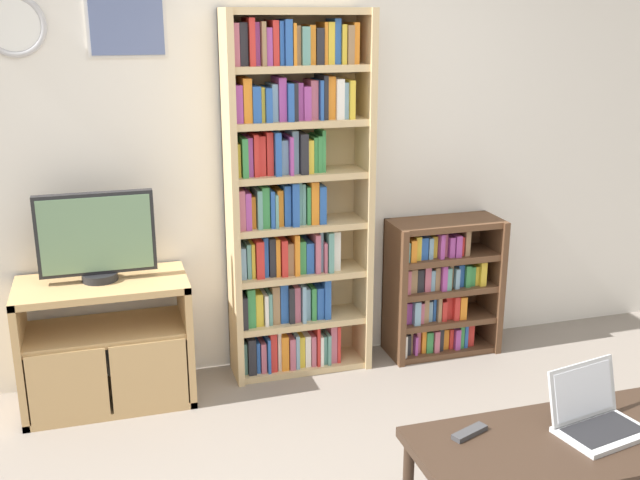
{
  "coord_description": "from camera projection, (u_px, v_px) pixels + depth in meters",
  "views": [
    {
      "loc": [
        -0.88,
        -2.07,
        1.98
      ],
      "look_at": [
        0.05,
        1.06,
        0.99
      ],
      "focal_mm": 42.0,
      "sensor_mm": 36.0,
      "label": 1
    }
  ],
  "objects": [
    {
      "name": "coffee_table",
      "position": [
        564.0,
        451.0,
        2.83
      ],
      "size": [
        1.15,
        0.54,
        0.44
      ],
      "color": "#332319",
      "rests_on": "ground_plane"
    },
    {
      "name": "remote_near_laptop",
      "position": [
        470.0,
        432.0,
        2.85
      ],
      "size": [
        0.16,
        0.1,
        0.02
      ],
      "rotation": [
        0.0,
        0.0,
        5.09
      ],
      "color": "#38383A",
      "rests_on": "coffee_table"
    },
    {
      "name": "television",
      "position": [
        96.0,
        237.0,
        3.76
      ],
      "size": [
        0.58,
        0.18,
        0.46
      ],
      "color": "black",
      "rests_on": "tv_stand"
    },
    {
      "name": "laptop",
      "position": [
        594.0,
        415.0,
        2.87
      ],
      "size": [
        0.38,
        0.32,
        0.24
      ],
      "rotation": [
        0.0,
        0.0,
        0.19
      ],
      "color": "#B7BABC",
      "rests_on": "coffee_table"
    },
    {
      "name": "wall_back",
      "position": [
        264.0,
        142.0,
        4.12
      ],
      "size": [
        6.19,
        0.09,
        2.6
      ],
      "color": "silver",
      "rests_on": "ground_plane"
    },
    {
      "name": "bookshelf_tall",
      "position": [
        292.0,
        198.0,
        4.08
      ],
      "size": [
        0.78,
        0.27,
        2.01
      ],
      "color": "tan",
      "rests_on": "ground_plane"
    },
    {
      "name": "bookshelf_short",
      "position": [
        437.0,
        288.0,
        4.49
      ],
      "size": [
        0.67,
        0.31,
        0.82
      ],
      "color": "brown",
      "rests_on": "ground_plane"
    },
    {
      "name": "tv_stand",
      "position": [
        107.0,
        344.0,
        3.88
      ],
      "size": [
        0.86,
        0.44,
        0.67
      ],
      "color": "tan",
      "rests_on": "ground_plane"
    }
  ]
}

